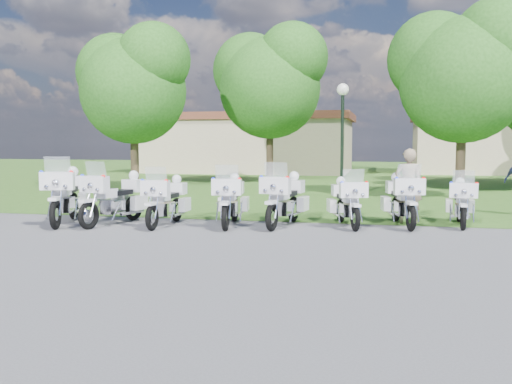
% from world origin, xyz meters
% --- Properties ---
extents(ground, '(100.00, 100.00, 0.00)m').
position_xyz_m(ground, '(0.00, 0.00, 0.00)').
color(ground, '#535358').
rests_on(ground, ground).
extents(grass_lawn, '(100.00, 48.00, 0.01)m').
position_xyz_m(grass_lawn, '(0.00, 27.00, 0.00)').
color(grass_lawn, '#34611E').
rests_on(grass_lawn, ground).
extents(motorcycle_0, '(1.37, 2.56, 1.77)m').
position_xyz_m(motorcycle_0, '(-4.63, 1.56, 0.74)').
color(motorcycle_0, black).
rests_on(motorcycle_0, ground).
extents(motorcycle_1, '(1.14, 2.42, 1.65)m').
position_xyz_m(motorcycle_1, '(-3.29, 1.71, 0.69)').
color(motorcycle_1, black).
rests_on(motorcycle_1, ground).
extents(motorcycle_2, '(0.75, 2.27, 1.53)m').
position_xyz_m(motorcycle_2, '(-1.93, 1.81, 0.64)').
color(motorcycle_2, black).
rests_on(motorcycle_2, ground).
extents(motorcycle_3, '(0.96, 2.35, 1.58)m').
position_xyz_m(motorcycle_3, '(-0.32, 2.15, 0.66)').
color(motorcycle_3, black).
rests_on(motorcycle_3, ground).
extents(motorcycle_4, '(1.01, 2.43, 1.64)m').
position_xyz_m(motorcycle_4, '(1.03, 2.41, 0.68)').
color(motorcycle_4, black).
rests_on(motorcycle_4, ground).
extents(motorcycle_5, '(1.13, 2.13, 1.48)m').
position_xyz_m(motorcycle_5, '(2.55, 2.71, 0.62)').
color(motorcycle_5, black).
rests_on(motorcycle_5, ground).
extents(motorcycle_6, '(1.06, 2.36, 1.60)m').
position_xyz_m(motorcycle_6, '(3.92, 3.09, 0.67)').
color(motorcycle_6, black).
rests_on(motorcycle_6, ground).
extents(motorcycle_7, '(0.77, 2.15, 1.44)m').
position_xyz_m(motorcycle_7, '(5.40, 3.44, 0.60)').
color(motorcycle_7, black).
rests_on(motorcycle_7, ground).
extents(lamp_post, '(0.44, 0.44, 4.27)m').
position_xyz_m(lamp_post, '(1.91, 9.62, 3.22)').
color(lamp_post, black).
rests_on(lamp_post, ground).
extents(tree_0, '(5.45, 4.65, 7.27)m').
position_xyz_m(tree_0, '(-7.46, 11.86, 4.81)').
color(tree_0, '#38281C').
rests_on(tree_0, ground).
extents(tree_1, '(6.12, 5.22, 8.15)m').
position_xyz_m(tree_1, '(-2.44, 17.41, 5.39)').
color(tree_1, '#38281C').
rests_on(tree_1, ground).
extents(tree_2, '(5.55, 4.74, 7.40)m').
position_xyz_m(tree_2, '(6.24, 11.15, 4.89)').
color(tree_2, '#38281C').
rests_on(tree_2, ground).
extents(building_west, '(14.56, 8.32, 4.10)m').
position_xyz_m(building_west, '(-6.00, 28.00, 2.07)').
color(building_west, tan).
rests_on(building_west, ground).
extents(building_east, '(11.44, 7.28, 4.10)m').
position_xyz_m(building_east, '(11.00, 30.00, 2.07)').
color(building_east, tan).
rests_on(building_east, ground).
extents(bystander_a, '(0.74, 0.51, 1.94)m').
position_xyz_m(bystander_a, '(4.09, 3.50, 0.97)').
color(bystander_a, '#9B8569').
rests_on(bystander_a, ground).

